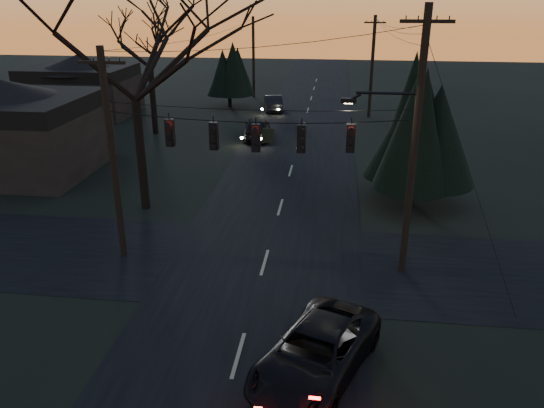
# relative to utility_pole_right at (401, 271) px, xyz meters

# --- Properties ---
(main_road) EXTENTS (8.00, 120.00, 0.02)m
(main_road) POSITION_rel_utility_pole_right_xyz_m (-5.50, 10.00, 0.01)
(main_road) COLOR black
(main_road) RESTS_ON ground
(cross_road) EXTENTS (60.00, 7.00, 0.02)m
(cross_road) POSITION_rel_utility_pole_right_xyz_m (-5.50, 0.00, 0.01)
(cross_road) COLOR black
(cross_road) RESTS_ON ground
(utility_pole_right) EXTENTS (5.00, 0.30, 10.00)m
(utility_pole_right) POSITION_rel_utility_pole_right_xyz_m (0.00, 0.00, 0.00)
(utility_pole_right) COLOR black
(utility_pole_right) RESTS_ON ground
(utility_pole_left) EXTENTS (1.80, 0.30, 8.50)m
(utility_pole_left) POSITION_rel_utility_pole_right_xyz_m (-11.50, 0.00, 0.00)
(utility_pole_left) COLOR black
(utility_pole_left) RESTS_ON ground
(utility_pole_far_r) EXTENTS (1.80, 0.30, 8.50)m
(utility_pole_far_r) POSITION_rel_utility_pole_right_xyz_m (0.00, 28.00, 0.00)
(utility_pole_far_r) COLOR black
(utility_pole_far_r) RESTS_ON ground
(utility_pole_far_l) EXTENTS (0.30, 0.30, 8.00)m
(utility_pole_far_l) POSITION_rel_utility_pole_right_xyz_m (-11.50, 36.00, 0.00)
(utility_pole_far_l) COLOR black
(utility_pole_far_l) RESTS_ON ground
(span_signal_assembly) EXTENTS (11.50, 0.44, 1.52)m
(span_signal_assembly) POSITION_rel_utility_pole_right_xyz_m (-5.74, 0.00, 5.30)
(span_signal_assembly) COLOR black
(span_signal_assembly) RESTS_ON ground
(bare_tree_left) EXTENTS (9.59, 9.59, 11.02)m
(bare_tree_left) POSITION_rel_utility_pole_right_xyz_m (-12.34, 5.13, 7.71)
(bare_tree_left) COLOR black
(bare_tree_left) RESTS_ON ground
(evergreen_right) EXTENTS (4.42, 4.42, 7.34)m
(evergreen_right) POSITION_rel_utility_pole_right_xyz_m (1.21, 7.40, 4.27)
(evergreen_right) COLOR black
(evergreen_right) RESTS_ON ground
(bare_tree_dist) EXTENTS (6.83, 6.83, 10.06)m
(bare_tree_dist) POSITION_rel_utility_pole_right_xyz_m (-16.78, 19.97, 7.02)
(bare_tree_dist) COLOR black
(bare_tree_dist) RESTS_ON ground
(evergreen_dist) EXTENTS (3.56, 3.56, 5.64)m
(evergreen_dist) POSITION_rel_utility_pole_right_xyz_m (-13.03, 30.80, 3.41)
(evergreen_dist) COLOR black
(evergreen_dist) RESTS_ON ground
(house_left_near) EXTENTS (10.00, 8.00, 5.60)m
(house_left_near) POSITION_rel_utility_pole_right_xyz_m (-22.50, 10.00, 2.80)
(house_left_near) COLOR black
(house_left_near) RESTS_ON ground
(house_left_far) EXTENTS (9.00, 7.00, 5.20)m
(house_left_far) POSITION_rel_utility_pole_right_xyz_m (-25.50, 26.00, 2.60)
(house_left_far) COLOR black
(house_left_far) RESTS_ON ground
(suv_near) EXTENTS (4.18, 5.73, 1.45)m
(suv_near) POSITION_rel_utility_pole_right_xyz_m (-3.13, -6.53, 0.72)
(suv_near) COLOR black
(suv_near) RESTS_ON ground
(sedan_oncoming_a) EXTENTS (2.46, 4.97, 1.63)m
(sedan_oncoming_a) POSITION_rel_utility_pole_right_xyz_m (-8.70, 19.41, 0.81)
(sedan_oncoming_a) COLOR black
(sedan_oncoming_a) RESTS_ON ground
(sedan_oncoming_b) EXTENTS (2.32, 4.59, 1.44)m
(sedan_oncoming_b) POSITION_rel_utility_pole_right_xyz_m (-8.70, 29.55, 0.72)
(sedan_oncoming_b) COLOR black
(sedan_oncoming_b) RESTS_ON ground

